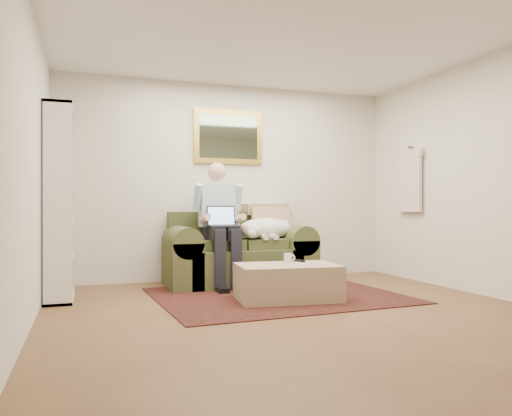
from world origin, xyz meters
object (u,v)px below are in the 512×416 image
sleeping_dog (265,229)px  bookshelf (59,203)px  sofa (238,259)px  laptop (222,221)px  coffee_mug (288,258)px  ottoman (287,282)px  seated_man (221,224)px

sleeping_dog → bookshelf: bookshelf is taller
sofa → laptop: laptop is taller
coffee_mug → bookshelf: size_ratio=0.05×
bookshelf → sleeping_dog: bearing=7.6°
ottoman → coffee_mug: (0.06, 0.14, 0.24)m
sofa → ottoman: sofa is taller
seated_man → coffee_mug: (0.49, -0.92, -0.34)m
sleeping_dog → ottoman: (-0.17, -1.14, -0.50)m
sofa → seated_man: bearing=-148.5°
laptop → bookshelf: size_ratio=0.17×
sofa → seated_man: (-0.27, -0.16, 0.45)m
laptop → bookshelf: bookshelf is taller
laptop → ottoman: bearing=-67.0°
laptop → sofa: bearing=41.0°
laptop → coffee_mug: size_ratio=3.49×
laptop → coffee_mug: 1.05m
seated_man → coffee_mug: size_ratio=15.12×
ottoman → bookshelf: bearing=159.8°
laptop → seated_man: bearing=90.0°
seated_man → ottoman: size_ratio=1.48×
ottoman → seated_man: bearing=111.7°
coffee_mug → laptop: bearing=119.8°
laptop → coffee_mug: (0.49, -0.85, -0.37)m
laptop → sleeping_dog: (0.59, 0.14, -0.11)m
laptop → ottoman: laptop is taller
sleeping_dog → ottoman: sleeping_dog is taller
sofa → ottoman: size_ratio=1.76×
seated_man → coffee_mug: seated_man is taller
ottoman → sofa: bearing=97.1°
sofa → bookshelf: 2.22m
sofa → coffee_mug: sofa is taller
coffee_mug → sofa: bearing=101.3°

